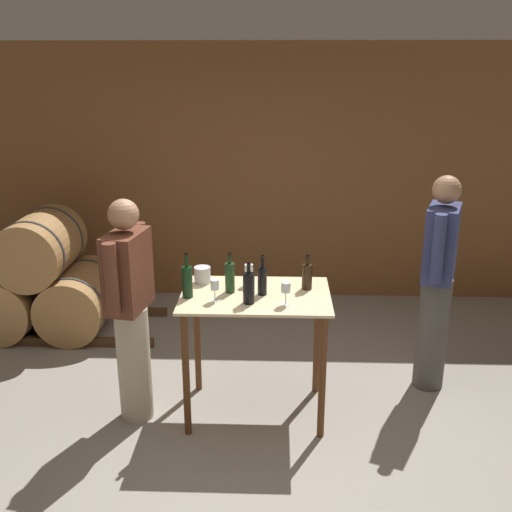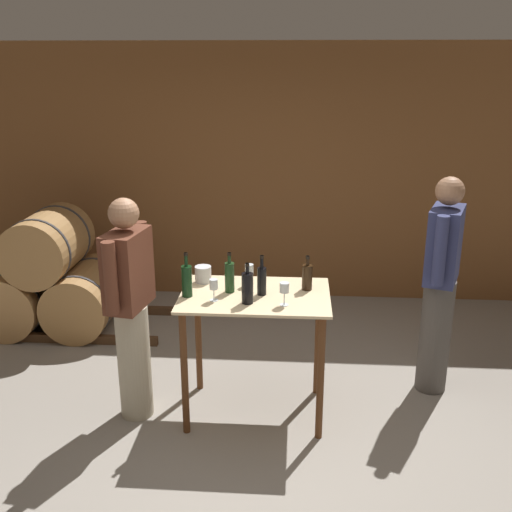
{
  "view_description": "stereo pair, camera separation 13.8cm",
  "coord_description": "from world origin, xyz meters",
  "px_view_note": "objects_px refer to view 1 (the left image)",
  "views": [
    {
      "loc": [
        0.13,
        -3.51,
        2.54
      ],
      "look_at": [
        -0.01,
        0.51,
        1.2
      ],
      "focal_mm": 42.0,
      "sensor_mm": 36.0,
      "label": 1
    },
    {
      "loc": [
        0.27,
        -3.51,
        2.54
      ],
      "look_at": [
        -0.01,
        0.51,
        1.2
      ],
      "focal_mm": 42.0,
      "sensor_mm": 36.0,
      "label": 2
    }
  ],
  "objects_px": {
    "wine_glass_near_center": "(249,270)",
    "wine_bottle_far_right": "(307,276)",
    "wine_bottle_right": "(262,280)",
    "wine_glass_near_left": "(215,286)",
    "person_visitor_with_scarf": "(130,308)",
    "wine_bottle_far_left": "(187,281)",
    "wine_bottle_left": "(230,277)",
    "wine_glass_near_right": "(286,288)",
    "person_host": "(438,280)",
    "ice_bucket": "(202,275)",
    "wine_bottle_center": "(249,287)"
  },
  "relations": [
    {
      "from": "wine_bottle_far_right",
      "to": "wine_glass_near_right",
      "type": "relative_size",
      "value": 1.57
    },
    {
      "from": "wine_bottle_center",
      "to": "wine_bottle_right",
      "type": "distance_m",
      "value": 0.18
    },
    {
      "from": "wine_bottle_far_left",
      "to": "wine_bottle_far_right",
      "type": "xyz_separation_m",
      "value": [
        0.84,
        0.18,
        -0.02
      ]
    },
    {
      "from": "wine_glass_near_left",
      "to": "person_host",
      "type": "height_order",
      "value": "person_host"
    },
    {
      "from": "wine_bottle_far_left",
      "to": "wine_bottle_left",
      "type": "distance_m",
      "value": 0.31
    },
    {
      "from": "wine_bottle_right",
      "to": "person_host",
      "type": "distance_m",
      "value": 1.42
    },
    {
      "from": "person_visitor_with_scarf",
      "to": "wine_bottle_left",
      "type": "bearing_deg",
      "value": 9.98
    },
    {
      "from": "wine_bottle_far_left",
      "to": "wine_glass_near_left",
      "type": "height_order",
      "value": "wine_bottle_far_left"
    },
    {
      "from": "wine_bottle_far_left",
      "to": "person_visitor_with_scarf",
      "type": "distance_m",
      "value": 0.45
    },
    {
      "from": "wine_glass_near_left",
      "to": "wine_glass_near_right",
      "type": "bearing_deg",
      "value": -5.69
    },
    {
      "from": "wine_bottle_center",
      "to": "wine_glass_near_left",
      "type": "bearing_deg",
      "value": 173.57
    },
    {
      "from": "wine_bottle_far_right",
      "to": "person_host",
      "type": "xyz_separation_m",
      "value": [
        1.02,
        0.32,
        -0.14
      ]
    },
    {
      "from": "wine_bottle_right",
      "to": "person_visitor_with_scarf",
      "type": "distance_m",
      "value": 0.95
    },
    {
      "from": "wine_bottle_far_right",
      "to": "wine_glass_near_center",
      "type": "height_order",
      "value": "wine_bottle_far_right"
    },
    {
      "from": "wine_glass_near_right",
      "to": "person_visitor_with_scarf",
      "type": "relative_size",
      "value": 0.1
    },
    {
      "from": "wine_bottle_far_right",
      "to": "person_visitor_with_scarf",
      "type": "relative_size",
      "value": 0.15
    },
    {
      "from": "wine_glass_near_center",
      "to": "person_visitor_with_scarf",
      "type": "xyz_separation_m",
      "value": [
        -0.82,
        -0.26,
        -0.2
      ]
    },
    {
      "from": "person_host",
      "to": "person_visitor_with_scarf",
      "type": "xyz_separation_m",
      "value": [
        -2.26,
        -0.52,
        -0.04
      ]
    },
    {
      "from": "wine_bottle_far_right",
      "to": "wine_glass_near_left",
      "type": "xyz_separation_m",
      "value": [
        -0.64,
        -0.25,
        0.01
      ]
    },
    {
      "from": "wine_bottle_left",
      "to": "wine_glass_near_left",
      "type": "xyz_separation_m",
      "value": [
        -0.09,
        -0.17,
        -0.0
      ]
    },
    {
      "from": "wine_glass_near_center",
      "to": "person_host",
      "type": "bearing_deg",
      "value": 10.13
    },
    {
      "from": "wine_bottle_far_left",
      "to": "wine_bottle_right",
      "type": "distance_m",
      "value": 0.52
    },
    {
      "from": "person_visitor_with_scarf",
      "to": "ice_bucket",
      "type": "bearing_deg",
      "value": 32.31
    },
    {
      "from": "wine_bottle_center",
      "to": "wine_glass_near_left",
      "type": "distance_m",
      "value": 0.23
    },
    {
      "from": "person_host",
      "to": "wine_bottle_left",
      "type": "bearing_deg",
      "value": -165.75
    },
    {
      "from": "wine_bottle_far_left",
      "to": "wine_bottle_far_right",
      "type": "bearing_deg",
      "value": 12.46
    },
    {
      "from": "wine_glass_near_left",
      "to": "wine_glass_near_right",
      "type": "relative_size",
      "value": 0.96
    },
    {
      "from": "wine_bottle_far_right",
      "to": "wine_glass_near_center",
      "type": "relative_size",
      "value": 1.59
    },
    {
      "from": "wine_bottle_right",
      "to": "wine_glass_near_left",
      "type": "bearing_deg",
      "value": -157.57
    },
    {
      "from": "wine_bottle_right",
      "to": "wine_bottle_far_right",
      "type": "height_order",
      "value": "wine_bottle_right"
    },
    {
      "from": "wine_bottle_left",
      "to": "wine_glass_near_right",
      "type": "height_order",
      "value": "wine_bottle_left"
    },
    {
      "from": "wine_glass_near_center",
      "to": "wine_bottle_far_right",
      "type": "bearing_deg",
      "value": -8.0
    },
    {
      "from": "wine_glass_near_center",
      "to": "wine_glass_near_right",
      "type": "distance_m",
      "value": 0.44
    },
    {
      "from": "wine_bottle_far_right",
      "to": "wine_bottle_right",
      "type": "bearing_deg",
      "value": -159.75
    },
    {
      "from": "wine_glass_near_left",
      "to": "wine_glass_near_right",
      "type": "xyz_separation_m",
      "value": [
        0.48,
        -0.05,
        0.01
      ]
    },
    {
      "from": "ice_bucket",
      "to": "wine_glass_near_right",
      "type": "bearing_deg",
      "value": -32.9
    },
    {
      "from": "wine_bottle_right",
      "to": "ice_bucket",
      "type": "xyz_separation_m",
      "value": [
        -0.45,
        0.21,
        -0.05
      ]
    },
    {
      "from": "wine_bottle_far_left",
      "to": "wine_bottle_far_right",
      "type": "distance_m",
      "value": 0.86
    },
    {
      "from": "wine_glass_near_right",
      "to": "person_visitor_with_scarf",
      "type": "xyz_separation_m",
      "value": [
        -1.09,
        0.09,
        -0.2
      ]
    },
    {
      "from": "wine_glass_near_right",
      "to": "wine_glass_near_left",
      "type": "bearing_deg",
      "value": 174.31
    },
    {
      "from": "wine_bottle_far_left",
      "to": "wine_bottle_right",
      "type": "relative_size",
      "value": 1.1
    },
    {
      "from": "wine_bottle_center",
      "to": "ice_bucket",
      "type": "distance_m",
      "value": 0.52
    },
    {
      "from": "wine_bottle_far_left",
      "to": "wine_glass_near_left",
      "type": "relative_size",
      "value": 2.05
    },
    {
      "from": "wine_bottle_far_right",
      "to": "wine_bottle_center",
      "type": "bearing_deg",
      "value": -145.77
    },
    {
      "from": "wine_bottle_left",
      "to": "person_visitor_with_scarf",
      "type": "xyz_separation_m",
      "value": [
        -0.69,
        -0.12,
        -0.2
      ]
    },
    {
      "from": "wine_bottle_right",
      "to": "wine_glass_near_left",
      "type": "height_order",
      "value": "wine_bottle_right"
    },
    {
      "from": "wine_bottle_center",
      "to": "wine_bottle_left",
      "type": "bearing_deg",
      "value": 126.35
    },
    {
      "from": "wine_bottle_right",
      "to": "person_visitor_with_scarf",
      "type": "xyz_separation_m",
      "value": [
        -0.92,
        -0.09,
        -0.19
      ]
    },
    {
      "from": "wine_bottle_right",
      "to": "wine_glass_near_right",
      "type": "bearing_deg",
      "value": -47.94
    },
    {
      "from": "ice_bucket",
      "to": "wine_bottle_far_left",
      "type": "bearing_deg",
      "value": -103.83
    }
  ]
}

